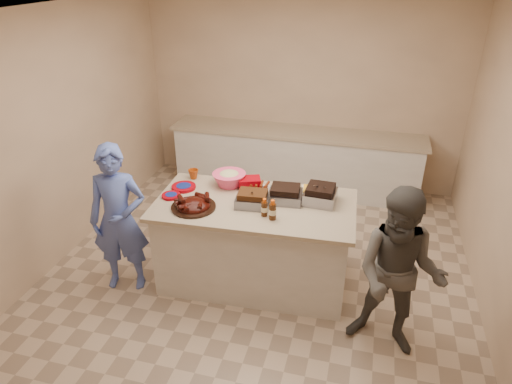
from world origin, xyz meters
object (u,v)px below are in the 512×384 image
(coleslaw_bowl, at_px, (229,185))
(guest_blue, at_px, (129,283))
(mustard_bottle, at_px, (240,200))
(guest_gray, at_px, (386,344))
(bbq_bottle_a, at_px, (264,216))
(bbq_bottle_b, at_px, (272,219))
(rib_platter, at_px, (194,208))
(roasting_pan, at_px, (320,202))
(island, at_px, (255,279))
(plastic_cup, at_px, (194,178))

(coleslaw_bowl, relative_size, guest_blue, 0.23)
(coleslaw_bowl, bearing_deg, mustard_bottle, -54.06)
(coleslaw_bowl, xyz_separation_m, guest_gray, (1.75, -0.91, -0.93))
(coleslaw_bowl, height_order, bbq_bottle_a, coleslaw_bowl)
(bbq_bottle_b, distance_m, guest_blue, 1.79)
(bbq_bottle_b, bearing_deg, rib_platter, 179.11)
(rib_platter, height_order, guest_gray, rib_platter)
(rib_platter, relative_size, roasting_pan, 1.42)
(island, relative_size, roasting_pan, 6.47)
(plastic_cup, relative_size, guest_blue, 0.07)
(island, height_order, rib_platter, rib_platter)
(bbq_bottle_b, bearing_deg, mustard_bottle, 144.45)
(bbq_bottle_a, bearing_deg, roasting_pan, 40.07)
(coleslaw_bowl, distance_m, bbq_bottle_a, 0.73)
(bbq_bottle_a, relative_size, guest_gray, 0.12)
(guest_blue, relative_size, guest_gray, 1.01)
(island, relative_size, guest_gray, 1.28)
(mustard_bottle, relative_size, guest_blue, 0.07)
(bbq_bottle_a, relative_size, bbq_bottle_b, 0.90)
(mustard_bottle, distance_m, plastic_cup, 0.73)
(bbq_bottle_b, bearing_deg, guest_blue, -174.30)
(bbq_bottle_b, relative_size, plastic_cup, 1.78)
(island, xyz_separation_m, bbq_bottle_b, (0.24, -0.25, 0.93))
(mustard_bottle, bearing_deg, guest_gray, -22.18)
(island, distance_m, roasting_pan, 1.13)
(bbq_bottle_a, distance_m, mustard_bottle, 0.39)
(plastic_cup, bearing_deg, guest_blue, -122.11)
(coleslaw_bowl, distance_m, guest_gray, 2.18)
(plastic_cup, distance_m, guest_gray, 2.56)
(rib_platter, distance_m, guest_blue, 1.20)
(guest_gray, bearing_deg, coleslaw_bowl, 163.57)
(island, bearing_deg, bbq_bottle_a, -57.50)
(rib_platter, relative_size, guest_gray, 0.28)
(island, bearing_deg, rib_platter, -159.18)
(bbq_bottle_a, height_order, plastic_cup, bbq_bottle_a)
(roasting_pan, relative_size, guest_blue, 0.19)
(island, distance_m, bbq_bottle_a, 0.97)
(island, xyz_separation_m, mustard_bottle, (-0.16, 0.03, 0.93))
(island, height_order, mustard_bottle, mustard_bottle)
(coleslaw_bowl, relative_size, bbq_bottle_a, 1.98)
(island, bearing_deg, roasting_pan, 13.80)
(rib_platter, height_order, plastic_cup, rib_platter)
(island, bearing_deg, mustard_bottle, 166.61)
(plastic_cup, height_order, guest_gray, plastic_cup)
(rib_platter, height_order, bbq_bottle_a, bbq_bottle_a)
(rib_platter, xyz_separation_m, coleslaw_bowl, (0.19, 0.55, 0.00))
(rib_platter, height_order, bbq_bottle_b, bbq_bottle_b)
(bbq_bottle_b, bearing_deg, plastic_cup, 148.53)
(mustard_bottle, distance_m, guest_blue, 1.53)
(island, bearing_deg, plastic_cup, 151.68)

